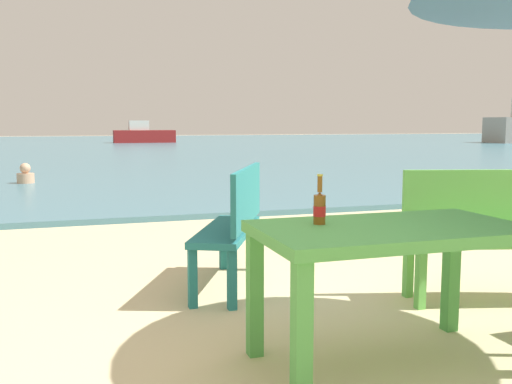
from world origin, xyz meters
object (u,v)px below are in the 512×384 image
at_px(swimmer_person, 26,175).
at_px(bench_teal_center, 235,220).
at_px(picnic_table_green, 390,246).
at_px(bench_green_left, 487,227).
at_px(beer_bottle_amber, 320,207).
at_px(boat_tanker, 144,135).

bearing_deg(swimmer_person, bench_teal_center, -75.54).
xyz_separation_m(picnic_table_green, bench_green_left, (1.29, 0.81, -0.11)).
xyz_separation_m(beer_bottle_amber, swimmer_person, (-2.15, 9.73, -0.61)).
height_order(bench_green_left, swimmer_person, bench_green_left).
distance_m(bench_green_left, swimmer_person, 9.83).
height_order(bench_teal_center, swimmer_person, bench_teal_center).
bearing_deg(boat_tanker, beer_bottle_amber, -95.21).
distance_m(picnic_table_green, bench_teal_center, 1.71).
bearing_deg(beer_bottle_amber, swimmer_person, 102.48).
bearing_deg(beer_bottle_amber, bench_green_left, 22.14).
distance_m(beer_bottle_amber, bench_teal_center, 1.55).
xyz_separation_m(swimmer_person, boat_tanker, (5.23, 24.08, 0.34)).
xyz_separation_m(bench_teal_center, boat_tanker, (3.12, 32.30, 0.04)).
bearing_deg(swimmer_person, boat_tanker, 77.74).
bearing_deg(bench_teal_center, beer_bottle_amber, -88.68).
bearing_deg(beer_bottle_amber, picnic_table_green, -23.54).
bearing_deg(picnic_table_green, swimmer_person, 104.18).
height_order(picnic_table_green, swimmer_person, picnic_table_green).
xyz_separation_m(bench_teal_center, swimmer_person, (-2.12, 8.22, -0.30)).
distance_m(swimmer_person, boat_tanker, 24.65).
relative_size(picnic_table_green, beer_bottle_amber, 5.28).
height_order(beer_bottle_amber, bench_green_left, beer_bottle_amber).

